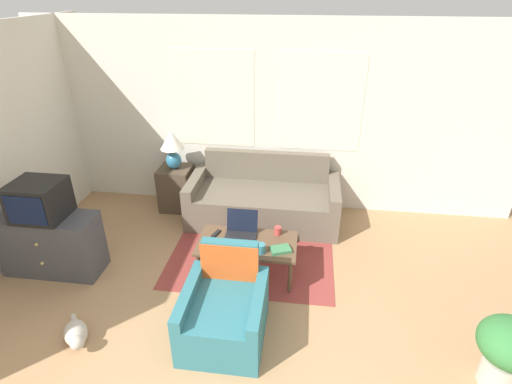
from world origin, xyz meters
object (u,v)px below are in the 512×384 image
object	(u,v)px
coffee_table	(247,246)
cup_yellow	(278,231)
table_lamp	(172,146)
potted_plant	(509,349)
tv_remote	(216,234)
armchair	(225,311)
book_red	(280,250)
television	(39,200)
cat_black	(76,334)
laptop	(241,231)
snack_bowl	(217,247)
cup_navy	(261,248)
couch	(264,201)

from	to	relation	value
coffee_table	cup_yellow	distance (m)	0.39
table_lamp	potted_plant	xyz separation A→B (m)	(3.51, -2.48, -0.58)
table_lamp	tv_remote	distance (m)	1.63
armchair	book_red	xyz separation A→B (m)	(0.45, 0.77, 0.19)
television	potted_plant	size ratio (longest dim) A/B	0.80
tv_remote	coffee_table	bearing A→B (deg)	-16.31
cat_black	book_red	bearing A→B (deg)	85.44
cup_yellow	potted_plant	bearing A→B (deg)	-34.04
cat_black	armchair	bearing A→B (deg)	67.25
television	book_red	size ratio (longest dim) A/B	2.08
armchair	cup_yellow	size ratio (longest dim) A/B	8.72
laptop	snack_bowl	bearing A→B (deg)	-125.72
armchair	laptop	distance (m)	1.02
book_red	cat_black	xyz separation A→B (m)	(-1.78, -1.07, -0.34)
television	cup_navy	xyz separation A→B (m)	(2.35, 0.05, -0.43)
cup_navy	snack_bowl	world-z (taller)	cup_navy
coffee_table	potted_plant	distance (m)	2.52
cup_navy	cup_yellow	bearing A→B (deg)	68.13
laptop	potted_plant	size ratio (longest dim) A/B	0.54
potted_plant	cup_yellow	bearing A→B (deg)	145.96
couch	book_red	world-z (taller)	couch
snack_bowl	potted_plant	xyz separation A→B (m)	(2.56, -0.93, -0.08)
television	laptop	world-z (taller)	television
cup_yellow	book_red	world-z (taller)	cup_yellow
snack_bowl	tv_remote	bearing A→B (deg)	104.89
laptop	tv_remote	bearing A→B (deg)	-178.43
cup_yellow	laptop	bearing A→B (deg)	-167.74
cup_navy	couch	bearing A→B (deg)	95.34
couch	armchair	world-z (taller)	couch
tv_remote	cup_navy	bearing A→B (deg)	-26.75
armchair	book_red	size ratio (longest dim) A/B	3.32
cup_navy	cat_black	distance (m)	1.91
cup_yellow	potted_plant	distance (m)	2.35
book_red	potted_plant	distance (m)	2.14
cup_yellow	snack_bowl	size ratio (longest dim) A/B	0.64
cat_black	laptop	bearing A→B (deg)	98.98
coffee_table	cat_black	bearing A→B (deg)	-139.84
coffee_table	tv_remote	xyz separation A→B (m)	(-0.37, 0.11, 0.05)
coffee_table	book_red	world-z (taller)	book_red
armchair	cup_navy	distance (m)	0.79
couch	snack_bowl	bearing A→B (deg)	-103.43
cup_navy	television	bearing A→B (deg)	-178.81
laptop	potted_plant	bearing A→B (deg)	-27.55
armchair	television	world-z (taller)	television
couch	television	world-z (taller)	television
potted_plant	cat_black	distance (m)	3.68
snack_bowl	potted_plant	world-z (taller)	potted_plant
television	table_lamp	distance (m)	1.84
television	laptop	distance (m)	2.17
television	cup_navy	size ratio (longest dim) A/B	4.98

